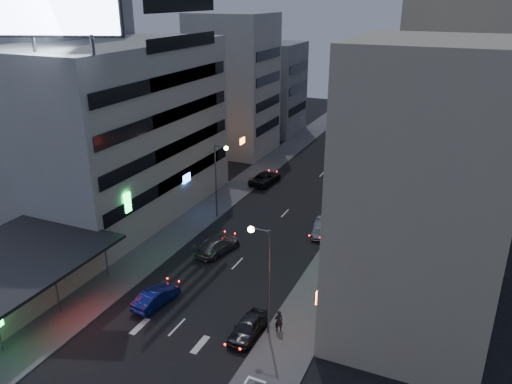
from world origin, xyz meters
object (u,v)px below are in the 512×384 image
Objects in this scene: parked_car_right_near at (248,327)px; road_car_blue at (156,297)px; scooter_silver_b at (267,375)px; parked_car_right_mid at (322,227)px; road_car_silver at (218,245)px; parked_car_right_far at (354,189)px; person at (279,321)px; parked_car_left at (265,178)px.

road_car_blue is (-8.05, 0.58, -0.01)m from parked_car_right_near.
scooter_silver_b is at bearing -49.47° from parked_car_right_near.
scooter_silver_b is (3.01, -3.74, -0.01)m from parked_car_right_near.
parked_car_right_mid is 0.86× the size of road_car_silver.
road_car_blue is at bearing -112.88° from parked_car_right_far.
road_car_blue is 11.87m from scooter_silver_b.
road_car_blue is at bearing 69.24° from scooter_silver_b.
person is (1.31, -27.71, 0.14)m from parked_car_right_far.
parked_car_right_mid is at bearing -107.79° from road_car_blue.
parked_car_left is 1.06× the size of road_car_silver.
parked_car_left is 35.02m from scooter_silver_b.
parked_car_right_far is 3.35× the size of person.
parked_car_right_far is at bearing 80.84° from parked_car_right_mid.
parked_car_right_near is at bearing 39.42° from scooter_silver_b.
parked_car_right_far is at bearing 4.93° from scooter_silver_b.
parked_car_right_far reaches higher than scooter_silver_b.
parked_car_left is 0.95× the size of parked_car_right_far.
parked_car_right_far is (0.50, 28.94, 0.11)m from parked_car_right_near.
parked_car_right_mid is 11.39m from parked_car_right_far.
road_car_silver is 2.67× the size of scooter_silver_b.
scooter_silver_b is (1.20, -4.96, -0.26)m from person.
parked_car_right_mid is 10.85m from road_car_silver.
parked_car_right_near is at bearing -97.38° from parked_car_right_mid.
road_car_silver is (-8.22, -18.91, -0.08)m from parked_car_right_far.
parked_car_right_far reaches higher than parked_car_right_mid.
parked_car_left reaches higher than road_car_blue.
scooter_silver_b is (13.71, -32.22, -0.04)m from parked_car_left.
parked_car_left is 30.00m from person.
person is at bearing 14.09° from scooter_silver_b.
parked_car_left is at bearing 23.58° from scooter_silver_b.
road_car_silver is at bearing 38.49° from scooter_silver_b.
parked_car_left reaches higher than road_car_silver.
parked_car_right_mid is 1.03× the size of road_car_blue.
parked_car_left reaches higher than scooter_silver_b.
road_car_blue is 9.89m from person.
parked_car_right_near is 8.07m from road_car_blue.
road_car_blue is 2.52× the size of person.
person is (1.73, -16.33, 0.24)m from parked_car_right_mid.
parked_car_right_far is at bearing -127.33° from person.
road_car_silver reaches higher than scooter_silver_b.
parked_car_right_near is 0.95× the size of parked_car_right_mid.
parked_car_left is at bearing 127.52° from parked_car_right_mid.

